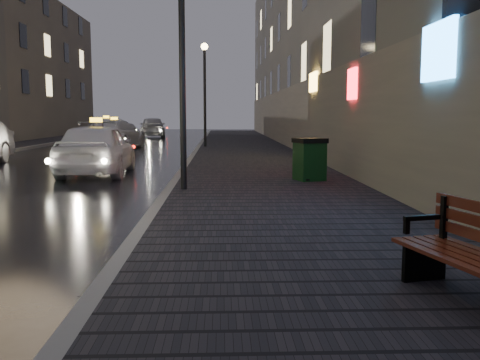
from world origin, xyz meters
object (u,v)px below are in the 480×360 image
object	(u,v)px
trash_bin	(310,159)
taxi_mid	(115,134)
taxi_near	(97,149)
car_far	(152,127)
lamp_far	(205,82)
lamp_near	(182,37)
taxi_far	(107,131)

from	to	relation	value
trash_bin	taxi_mid	size ratio (longest dim) A/B	0.20
taxi_near	trash_bin	bearing A→B (deg)	153.28
car_far	taxi_mid	bearing A→B (deg)	81.69
lamp_far	car_far	xyz separation A→B (m)	(-4.58, 14.51, -2.67)
lamp_near	lamp_far	size ratio (longest dim) A/B	1.00
lamp_near	taxi_mid	xyz separation A→B (m)	(-4.78, 16.47, -2.72)
lamp_near	taxi_far	world-z (taller)	lamp_near
car_far	lamp_far	bearing A→B (deg)	100.01
lamp_far	taxi_mid	distance (m)	5.52
taxi_far	lamp_far	bearing A→B (deg)	-39.17
lamp_far	trash_bin	xyz separation A→B (m)	(3.09, -14.46, -2.79)
trash_bin	taxi_near	bearing A→B (deg)	138.33
trash_bin	taxi_near	world-z (taller)	taxi_near
taxi_far	taxi_near	bearing A→B (deg)	-75.08
taxi_mid	taxi_near	bearing A→B (deg)	105.98
taxi_mid	taxi_far	bearing A→B (deg)	-66.68
taxi_far	taxi_mid	bearing A→B (deg)	-70.05
taxi_near	lamp_near	bearing A→B (deg)	122.02
lamp_near	lamp_far	world-z (taller)	same
lamp_near	taxi_near	size ratio (longest dim) A/B	1.14
taxi_near	taxi_mid	world-z (taller)	taxi_near
lamp_far	trash_bin	distance (m)	15.04
car_far	lamp_near	bearing A→B (deg)	91.03
taxi_far	lamp_near	bearing A→B (deg)	-70.00
lamp_near	taxi_near	xyz separation A→B (m)	(-2.90, 4.31, -2.70)
taxi_near	car_far	xyz separation A→B (m)	(-1.68, 26.20, 0.03)
trash_bin	car_far	bearing A→B (deg)	87.90
lamp_far	taxi_far	world-z (taller)	lamp_far
lamp_far	trash_bin	world-z (taller)	lamp_far
trash_bin	taxi_mid	world-z (taller)	taxi_mid
car_far	trash_bin	bearing A→B (deg)	97.32
trash_bin	car_far	distance (m)	29.96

